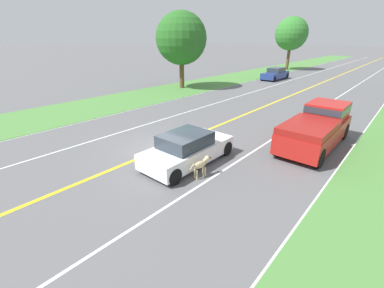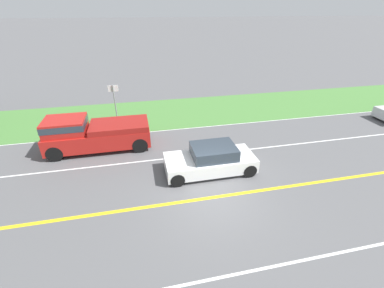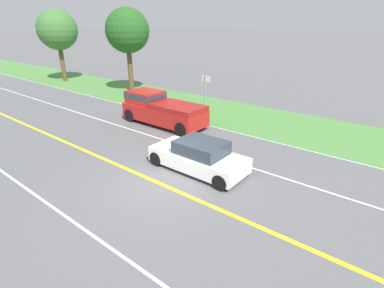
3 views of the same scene
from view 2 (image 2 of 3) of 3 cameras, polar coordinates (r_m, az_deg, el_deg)
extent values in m
plane|color=#5B5B5E|center=(10.99, 4.91, -11.73)|extent=(400.00, 400.00, 0.00)
cube|color=yellow|center=(10.99, 4.91, -11.71)|extent=(0.18, 160.00, 0.01)
cube|color=white|center=(16.78, -1.96, 3.45)|extent=(0.14, 160.00, 0.01)
cube|color=white|center=(13.74, 0.73, -2.54)|extent=(0.10, 160.00, 0.01)
cube|color=white|center=(8.78, 12.20, -26.03)|extent=(0.10, 160.00, 0.01)
cube|color=#4C843D|center=(19.50, -3.59, 7.10)|extent=(6.00, 160.00, 0.03)
cube|color=white|center=(12.25, 3.96, -4.10)|extent=(1.81, 4.23, 0.64)
cube|color=#2D3842|center=(11.99, 4.83, -1.62)|extent=(1.56, 2.03, 0.54)
cylinder|color=black|center=(12.73, -4.46, -3.71)|extent=(0.22, 0.64, 0.64)
cylinder|color=black|center=(13.51, 9.92, -2.04)|extent=(0.22, 0.64, 0.64)
cylinder|color=black|center=(11.38, -3.25, -7.98)|extent=(0.22, 0.64, 0.64)
cylinder|color=black|center=(12.25, 12.67, -5.80)|extent=(0.22, 0.64, 0.64)
ellipsoid|color=#D1B784|center=(13.40, 5.33, -0.92)|extent=(0.30, 0.61, 0.29)
cylinder|color=#D1B784|center=(13.60, 4.37, -2.05)|extent=(0.06, 0.06, 0.39)
cylinder|color=#D1B784|center=(13.65, 6.09, -2.02)|extent=(0.06, 0.06, 0.39)
cylinder|color=#D1B784|center=(13.49, 4.43, -2.33)|extent=(0.06, 0.06, 0.39)
cylinder|color=#D1B784|center=(13.53, 6.16, -2.30)|extent=(0.06, 0.06, 0.39)
cylinder|color=#D1B784|center=(13.32, 4.28, -0.51)|extent=(0.15, 0.18, 0.16)
sphere|color=#D1B784|center=(13.28, 3.84, -0.30)|extent=(0.23, 0.23, 0.20)
ellipsoid|color=#331E14|center=(13.28, 3.25, -0.37)|extent=(0.11, 0.11, 0.08)
cone|color=tan|center=(13.29, 3.88, 0.09)|extent=(0.07, 0.07, 0.09)
cone|color=tan|center=(13.20, 3.92, -0.13)|extent=(0.07, 0.07, 0.09)
cylinder|color=#D1B784|center=(13.43, 6.98, -0.74)|extent=(0.09, 0.22, 0.22)
cube|color=red|center=(15.00, -19.90, 1.45)|extent=(1.97, 5.46, 0.90)
cube|color=red|center=(15.00, -26.37, 3.63)|extent=(1.73, 2.06, 0.76)
cube|color=#2D3842|center=(14.96, -26.46, 4.02)|extent=(1.75, 2.08, 0.34)
cube|color=maroon|center=(14.62, -15.85, 4.03)|extent=(1.93, 3.10, 0.31)
cylinder|color=black|center=(16.38, -26.85, 1.15)|extent=(0.22, 0.83, 0.83)
cylinder|color=black|center=(15.76, -11.72, 2.77)|extent=(0.22, 0.83, 0.83)
cylinder|color=black|center=(14.83, -28.22, -1.94)|extent=(0.22, 0.83, 0.83)
cylinder|color=black|center=(14.15, -11.47, -0.28)|extent=(0.22, 0.83, 0.83)
cylinder|color=black|center=(22.68, 35.86, 5.57)|extent=(0.22, 0.63, 0.63)
cylinder|color=gray|center=(17.51, -16.64, 8.16)|extent=(0.08, 0.08, 2.73)
cube|color=white|center=(17.23, -17.15, 11.70)|extent=(0.03, 0.64, 0.40)
camera|label=1|loc=(19.66, 21.23, 20.52)|focal=24.00mm
camera|label=3|loc=(10.15, 72.89, 2.29)|focal=28.00mm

